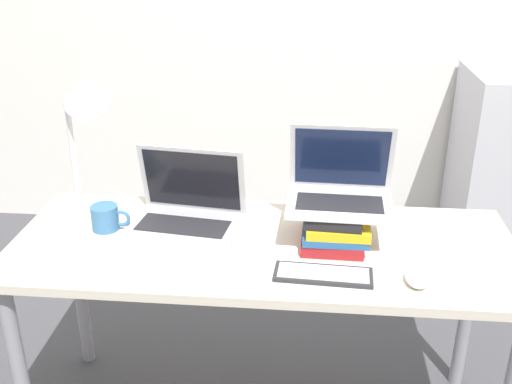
{
  "coord_description": "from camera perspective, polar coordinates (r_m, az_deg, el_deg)",
  "views": [
    {
      "loc": [
        0.13,
        -1.38,
        1.68
      ],
      "look_at": [
        -0.02,
        0.32,
        0.92
      ],
      "focal_mm": 42.0,
      "sensor_mm": 36.0,
      "label": 1
    }
  ],
  "objects": [
    {
      "name": "mug",
      "position": [
        2.07,
        -14.11,
        -2.39
      ],
      "size": [
        0.13,
        0.09,
        0.09
      ],
      "color": "teal",
      "rests_on": "desk"
    },
    {
      "name": "book_stack",
      "position": [
        1.94,
        7.5,
        -3.1
      ],
      "size": [
        0.22,
        0.25,
        0.13
      ],
      "color": "maroon",
      "rests_on": "desk"
    },
    {
      "name": "desk_lamp",
      "position": [
        2.09,
        -16.21,
        7.81
      ],
      "size": [
        0.23,
        0.2,
        0.53
      ],
      "color": "white",
      "rests_on": "desk"
    },
    {
      "name": "wireless_keyboard",
      "position": [
        1.78,
        6.42,
        -7.81
      ],
      "size": [
        0.29,
        0.12,
        0.01
      ],
      "color": "#28282D",
      "rests_on": "desk"
    },
    {
      "name": "mouse",
      "position": [
        1.79,
        15.09,
        -7.92
      ],
      "size": [
        0.07,
        0.1,
        0.04
      ],
      "color": "white",
      "rests_on": "desk"
    },
    {
      "name": "laptop_on_books",
      "position": [
        1.93,
        8.02,
        0.4
      ],
      "size": [
        0.34,
        0.26,
        0.25
      ],
      "color": "silver",
      "rests_on": "book_stack"
    },
    {
      "name": "desk",
      "position": [
        1.99,
        0.66,
        -6.97
      ],
      "size": [
        1.64,
        0.64,
        0.74
      ],
      "color": "beige",
      "rests_on": "ground_plane"
    },
    {
      "name": "mini_fridge",
      "position": [
        3.36,
        22.46,
        1.85
      ],
      "size": [
        0.47,
        0.56,
        1.03
      ],
      "color": "silver",
      "rests_on": "ground_plane"
    },
    {
      "name": "laptop_left",
      "position": [
        2.06,
        -6.59,
        -1.73
      ],
      "size": [
        0.4,
        0.3,
        0.26
      ],
      "color": "#B2B2B7",
      "rests_on": "desk"
    }
  ]
}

